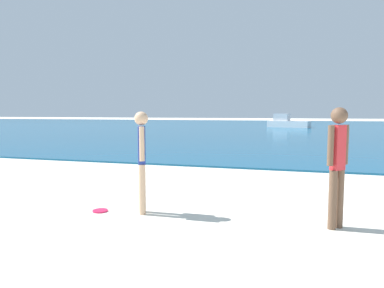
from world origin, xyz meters
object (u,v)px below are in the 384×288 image
person_standing (142,156)px  person_distant (338,160)px  boat_far (287,123)px  frisbee (100,211)px

person_standing → person_distant: size_ratio=0.97×
person_standing → boat_far: (1.78, 33.58, -0.40)m
person_standing → boat_far: person_standing is taller
boat_far → frisbee: bearing=-76.4°
person_standing → frisbee: bearing=-107.1°
frisbee → boat_far: size_ratio=0.06×
person_standing → frisbee: size_ratio=6.66×
person_standing → boat_far: size_ratio=0.37×
frisbee → boat_far: bearing=85.7°
frisbee → person_distant: (3.79, 0.21, 1.00)m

